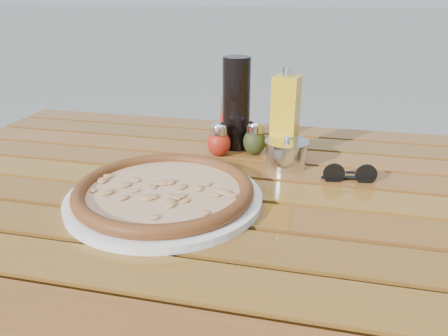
% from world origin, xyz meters
% --- Properties ---
extents(table, '(1.40, 0.90, 0.75)m').
position_xyz_m(table, '(0.00, -0.00, 0.67)').
color(table, '#34200B').
rests_on(table, ground).
extents(plate, '(0.44, 0.44, 0.01)m').
position_xyz_m(plate, '(-0.09, -0.09, 0.76)').
color(plate, white).
rests_on(plate, table).
extents(pizza, '(0.43, 0.43, 0.03)m').
position_xyz_m(pizza, '(-0.09, -0.09, 0.77)').
color(pizza, beige).
rests_on(pizza, plate).
extents(pepper_shaker, '(0.06, 0.06, 0.08)m').
position_xyz_m(pepper_shaker, '(-0.05, 0.16, 0.79)').
color(pepper_shaker, red).
rests_on(pepper_shaker, table).
extents(oregano_shaker, '(0.06, 0.06, 0.08)m').
position_xyz_m(oregano_shaker, '(0.03, 0.20, 0.79)').
color(oregano_shaker, '#313B17').
rests_on(oregano_shaker, table).
extents(dark_bottle, '(0.09, 0.09, 0.22)m').
position_xyz_m(dark_bottle, '(-0.02, 0.23, 0.86)').
color(dark_bottle, black).
rests_on(dark_bottle, table).
extents(soda_can, '(0.08, 0.08, 0.12)m').
position_xyz_m(soda_can, '(-0.03, 0.27, 0.81)').
color(soda_can, silver).
rests_on(soda_can, table).
extents(olive_oil_cruet, '(0.06, 0.06, 0.21)m').
position_xyz_m(olive_oil_cruet, '(0.10, 0.18, 0.85)').
color(olive_oil_cruet, gold).
rests_on(olive_oil_cruet, table).
extents(parmesan_tin, '(0.12, 0.12, 0.07)m').
position_xyz_m(parmesan_tin, '(0.11, 0.13, 0.78)').
color(parmesan_tin, silver).
rests_on(parmesan_tin, table).
extents(sunglasses, '(0.11, 0.04, 0.04)m').
position_xyz_m(sunglasses, '(0.25, 0.08, 0.77)').
color(sunglasses, black).
rests_on(sunglasses, table).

